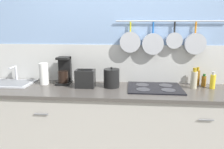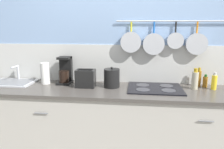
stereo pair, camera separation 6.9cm
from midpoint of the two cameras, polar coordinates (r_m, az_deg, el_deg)
The scene contains 13 objects.
wall_back at distance 2.64m, azimuth 2.50°, elevation 6.39°, with size 7.20×0.15×2.60m.
cabinet_base at distance 2.54m, azimuth 1.87°, elevation -13.84°, with size 3.20×0.61×0.85m.
countertop at distance 2.38m, azimuth 1.95°, elevation -4.31°, with size 3.24×0.63×0.03m.
sink_basin at distance 2.87m, azimuth -25.47°, elevation -1.90°, with size 0.50×0.37×0.20m.
paper_towel_roll at distance 2.69m, azimuth -18.06°, elevation 0.19°, with size 0.10×0.10×0.25m.
coffee_maker at distance 2.65m, azimuth -13.10°, elevation 0.51°, with size 0.16×0.19×0.32m.
toaster at distance 2.45m, azimuth -7.79°, elevation -1.05°, with size 0.23×0.15×0.20m.
kettle at distance 2.43m, azimuth -0.93°, elevation -0.95°, with size 0.18×0.18×0.23m.
cooktop at distance 2.45m, azimuth 10.30°, elevation -3.45°, with size 0.59×0.46×0.01m.
bottle_dish_soap at distance 2.54m, azimuth 19.90°, elevation -1.21°, with size 0.07×0.07×0.23m.
bottle_olive_oil at distance 2.68m, azimuth 20.72°, elevation -0.72°, with size 0.05×0.05×0.21m.
bottle_sesame_oil at distance 2.67m, azimuth 22.17°, elevation -1.55°, with size 0.05×0.05×0.14m.
bottle_vinegar at distance 2.61m, azimuth 24.14°, elevation -1.61°, with size 0.06×0.06×0.19m.
Camera 1 is at (0.08, -2.27, 1.56)m, focal length 35.00 mm.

